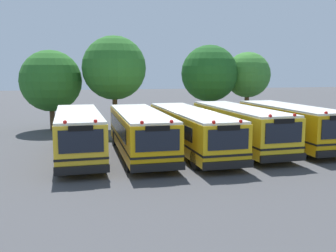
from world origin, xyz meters
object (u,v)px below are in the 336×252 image
Objects in this scene: school_bus_3 at (239,126)px; tree_3 at (247,74)px; tree_2 at (210,73)px; tree_0 at (52,80)px; school_bus_4 at (289,124)px; school_bus_2 at (190,129)px; tree_1 at (114,68)px; school_bus_0 at (78,133)px; school_bus_1 at (140,131)px.

tree_3 reaches higher than school_bus_3.
tree_2 is 1.09× the size of tree_3.
tree_0 is 0.92× the size of tree_2.
tree_3 is (17.01, -0.25, 0.48)m from tree_0.
school_bus_4 is 18.61m from tree_0.
tree_3 is at bearing -130.37° from school_bus_2.
school_bus_3 reaches higher than school_bus_2.
tree_1 reaches higher than tree_2.
school_bus_4 is at bearing 179.86° from school_bus_0.
tree_2 is (5.06, 10.43, 3.31)m from school_bus_2.
school_bus_2 is at bearing -69.22° from tree_1.
school_bus_2 is at bearing -1.40° from school_bus_3.
school_bus_4 reaches higher than school_bus_0.
school_bus_4 is 14.31m from tree_1.
school_bus_4 is at bearing 177.35° from school_bus_3.
tree_0 is (-8.40, 10.61, 2.71)m from school_bus_2.
school_bus_4 is at bearing -81.81° from tree_2.
tree_1 is (4.86, -1.27, 1.01)m from tree_0.
school_bus_0 is 13.14m from school_bus_4.
tree_1 reaches higher than school_bus_3.
school_bus_4 is at bearing -43.02° from tree_1.
school_bus_1 is at bearing -64.15° from tree_0.
tree_3 is (15.17, 10.64, 3.13)m from school_bus_0.
school_bus_1 is 0.89× the size of school_bus_2.
school_bus_0 is at bearing -107.46° from tree_1.
school_bus_4 is (13.14, 0.17, 0.02)m from school_bus_0.
tree_1 is 8.68m from tree_2.
tree_1 is at bearing -14.66° from tree_0.
tree_2 reaches higher than school_bus_2.
school_bus_3 reaches higher than school_bus_0.
school_bus_2 is 13.80m from tree_0.
tree_0 is (-14.98, 10.72, 2.63)m from school_bus_4.
school_bus_2 is at bearing -129.71° from tree_3.
tree_0 reaches higher than school_bus_1.
school_bus_0 is 9.73m from school_bus_3.
tree_1 is (-0.42, 9.62, 3.70)m from school_bus_1.
school_bus_1 is 1.58× the size of tree_3.
school_bus_0 is 1.27× the size of tree_1.
tree_0 is 1.00× the size of tree_3.
school_bus_0 is 1.48× the size of tree_3.
school_bus_1 is 1.09× the size of school_bus_4.
school_bus_3 is (9.72, 0.26, 0.01)m from school_bus_0.
school_bus_4 is at bearing 178.39° from school_bus_2.
school_bus_3 is at bearing -54.37° from tree_1.
tree_1 is 12.20m from tree_3.
school_bus_4 is 11.12m from tree_2.
school_bus_2 is 10.65m from tree_1.
school_bus_1 is at bearing 4.62° from school_bus_2.
tree_3 is at bearing -137.26° from school_bus_1.
school_bus_1 is at bearing 178.93° from school_bus_0.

